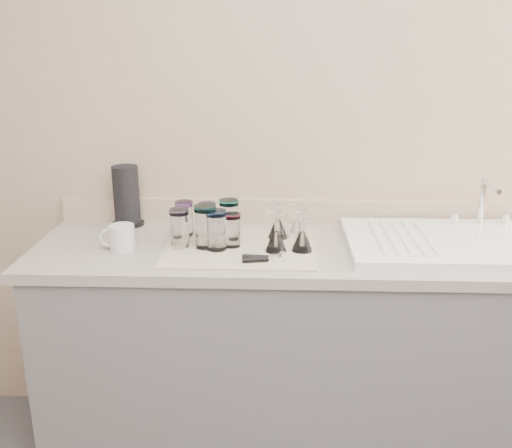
{
  "coord_description": "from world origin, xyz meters",
  "views": [
    {
      "loc": [
        -0.12,
        -0.81,
        1.64
      ],
      "look_at": [
        -0.2,
        1.15,
        1.0
      ],
      "focal_mm": 40.0,
      "sensor_mm": 36.0,
      "label": 1
    }
  ],
  "objects_px": {
    "sink_unit": "(459,243)",
    "tumbler_extra": "(217,230)",
    "tumbler_lavender": "(232,230)",
    "tumbler_blue": "(205,226)",
    "tumbler_magenta": "(180,228)",
    "goblet_back_left": "(278,226)",
    "can_opener": "(264,258)",
    "tumbler_purple": "(229,218)",
    "tumbler_cyan": "(207,220)",
    "goblet_front_left": "(276,238)",
    "goblet_back_right": "(297,226)",
    "tumbler_teal": "(184,218)",
    "white_mug": "(121,238)",
    "goblet_front_right": "(302,238)",
    "paper_towel_roll": "(126,197)"
  },
  "relations": [
    {
      "from": "sink_unit",
      "to": "tumbler_extra",
      "type": "distance_m",
      "value": 0.9
    },
    {
      "from": "tumbler_lavender",
      "to": "tumbler_blue",
      "type": "bearing_deg",
      "value": -172.1
    },
    {
      "from": "tumbler_magenta",
      "to": "goblet_back_left",
      "type": "relative_size",
      "value": 1.04
    },
    {
      "from": "can_opener",
      "to": "tumbler_purple",
      "type": "bearing_deg",
      "value": 119.53
    },
    {
      "from": "tumbler_cyan",
      "to": "sink_unit",
      "type": "bearing_deg",
      "value": -4.29
    },
    {
      "from": "sink_unit",
      "to": "goblet_front_left",
      "type": "height_order",
      "value": "sink_unit"
    },
    {
      "from": "goblet_back_left",
      "to": "tumbler_blue",
      "type": "bearing_deg",
      "value": -156.15
    },
    {
      "from": "tumbler_blue",
      "to": "tumbler_lavender",
      "type": "bearing_deg",
      "value": 7.9
    },
    {
      "from": "tumbler_lavender",
      "to": "goblet_back_right",
      "type": "relative_size",
      "value": 1.03
    },
    {
      "from": "sink_unit",
      "to": "tumbler_magenta",
      "type": "relative_size",
      "value": 5.75
    },
    {
      "from": "goblet_back_right",
      "to": "tumbler_teal",
      "type": "bearing_deg",
      "value": -179.98
    },
    {
      "from": "tumbler_blue",
      "to": "tumbler_extra",
      "type": "distance_m",
      "value": 0.05
    },
    {
      "from": "sink_unit",
      "to": "white_mug",
      "type": "distance_m",
      "value": 1.24
    },
    {
      "from": "tumbler_lavender",
      "to": "tumbler_cyan",
      "type": "bearing_deg",
      "value": 133.79
    },
    {
      "from": "tumbler_cyan",
      "to": "tumbler_purple",
      "type": "relative_size",
      "value": 0.89
    },
    {
      "from": "tumbler_extra",
      "to": "tumbler_teal",
      "type": "bearing_deg",
      "value": 132.4
    },
    {
      "from": "sink_unit",
      "to": "tumbler_lavender",
      "type": "relative_size",
      "value": 6.56
    },
    {
      "from": "tumbler_cyan",
      "to": "can_opener",
      "type": "distance_m",
      "value": 0.34
    },
    {
      "from": "tumbler_lavender",
      "to": "goblet_back_left",
      "type": "bearing_deg",
      "value": 31.67
    },
    {
      "from": "tumbler_extra",
      "to": "goblet_back_left",
      "type": "distance_m",
      "value": 0.26
    },
    {
      "from": "tumbler_teal",
      "to": "goblet_front_right",
      "type": "height_order",
      "value": "goblet_front_right"
    },
    {
      "from": "sink_unit",
      "to": "goblet_front_right",
      "type": "xyz_separation_m",
      "value": [
        -0.58,
        -0.07,
        0.04
      ]
    },
    {
      "from": "paper_towel_roll",
      "to": "goblet_back_right",
      "type": "bearing_deg",
      "value": -11.72
    },
    {
      "from": "goblet_front_right",
      "to": "paper_towel_roll",
      "type": "relative_size",
      "value": 0.56
    },
    {
      "from": "paper_towel_roll",
      "to": "tumbler_purple",
      "type": "bearing_deg",
      "value": -20.58
    },
    {
      "from": "sink_unit",
      "to": "tumbler_blue",
      "type": "relative_size",
      "value": 5.18
    },
    {
      "from": "tumbler_extra",
      "to": "white_mug",
      "type": "bearing_deg",
      "value": 179.8
    },
    {
      "from": "sink_unit",
      "to": "tumbler_teal",
      "type": "distance_m",
      "value": 1.04
    },
    {
      "from": "tumbler_lavender",
      "to": "goblet_front_left",
      "type": "bearing_deg",
      "value": -15.22
    },
    {
      "from": "tumbler_magenta",
      "to": "tumbler_blue",
      "type": "height_order",
      "value": "tumbler_blue"
    },
    {
      "from": "sink_unit",
      "to": "paper_towel_roll",
      "type": "height_order",
      "value": "paper_towel_roll"
    },
    {
      "from": "goblet_back_right",
      "to": "paper_towel_roll",
      "type": "height_order",
      "value": "paper_towel_roll"
    },
    {
      "from": "goblet_front_left",
      "to": "paper_towel_roll",
      "type": "xyz_separation_m",
      "value": [
        -0.62,
        0.31,
        0.07
      ]
    },
    {
      "from": "tumbler_teal",
      "to": "goblet_back_left",
      "type": "bearing_deg",
      "value": -2.81
    },
    {
      "from": "tumbler_lavender",
      "to": "paper_towel_roll",
      "type": "bearing_deg",
      "value": 149.77
    },
    {
      "from": "can_opener",
      "to": "goblet_front_right",
      "type": "bearing_deg",
      "value": 38.49
    },
    {
      "from": "sink_unit",
      "to": "can_opener",
      "type": "distance_m",
      "value": 0.74
    },
    {
      "from": "tumbler_teal",
      "to": "tumbler_purple",
      "type": "bearing_deg",
      "value": -6.27
    },
    {
      "from": "tumbler_teal",
      "to": "can_opener",
      "type": "height_order",
      "value": "tumbler_teal"
    },
    {
      "from": "tumbler_purple",
      "to": "goblet_front_right",
      "type": "distance_m",
      "value": 0.31
    },
    {
      "from": "white_mug",
      "to": "tumbler_magenta",
      "type": "bearing_deg",
      "value": 5.98
    },
    {
      "from": "tumbler_extra",
      "to": "goblet_back_left",
      "type": "bearing_deg",
      "value": 31.73
    },
    {
      "from": "tumbler_lavender",
      "to": "goblet_back_left",
      "type": "relative_size",
      "value": 0.91
    },
    {
      "from": "tumbler_blue",
      "to": "tumbler_lavender",
      "type": "distance_m",
      "value": 0.1
    },
    {
      "from": "tumbler_magenta",
      "to": "tumbler_teal",
      "type": "bearing_deg",
      "value": 91.32
    },
    {
      "from": "tumbler_cyan",
      "to": "tumbler_magenta",
      "type": "bearing_deg",
      "value": -126.59
    },
    {
      "from": "tumbler_teal",
      "to": "tumbler_lavender",
      "type": "bearing_deg",
      "value": -31.82
    },
    {
      "from": "tumbler_purple",
      "to": "tumbler_teal",
      "type": "bearing_deg",
      "value": 173.73
    },
    {
      "from": "sink_unit",
      "to": "tumbler_cyan",
      "type": "relative_size",
      "value": 6.18
    },
    {
      "from": "tumbler_lavender",
      "to": "paper_towel_roll",
      "type": "xyz_separation_m",
      "value": [
        -0.46,
        0.27,
        0.05
      ]
    }
  ]
}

